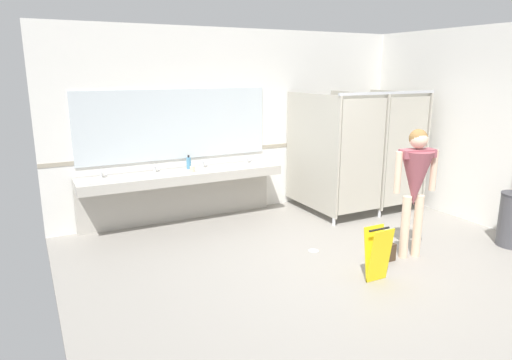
# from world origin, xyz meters

# --- Properties ---
(ground_plane) EXTENTS (6.33, 6.01, 0.10)m
(ground_plane) POSITION_xyz_m (0.00, 0.00, -0.05)
(ground_plane) COLOR gray
(wall_back) EXTENTS (6.33, 0.12, 2.98)m
(wall_back) POSITION_xyz_m (0.00, 2.77, 1.49)
(wall_back) COLOR silver
(wall_back) RESTS_ON ground_plane
(wall_side_right) EXTENTS (0.12, 6.01, 2.98)m
(wall_side_right) POSITION_xyz_m (2.93, 0.00, 1.49)
(wall_side_right) COLOR silver
(wall_side_right) RESTS_ON ground_plane
(wall_back_tile_band) EXTENTS (6.33, 0.01, 0.06)m
(wall_back_tile_band) POSITION_xyz_m (0.00, 2.70, 1.05)
(wall_back_tile_band) COLOR #9E937F
(wall_back_tile_band) RESTS_ON wall_back
(vanity_counter) EXTENTS (3.10, 0.57, 0.94)m
(vanity_counter) POSITION_xyz_m (-1.19, 2.49, 0.61)
(vanity_counter) COLOR #B2ADA3
(vanity_counter) RESTS_ON ground_plane
(mirror_panel) EXTENTS (3.00, 0.02, 1.07)m
(mirror_panel) POSITION_xyz_m (-1.19, 2.69, 1.52)
(mirror_panel) COLOR silver
(mirror_panel) RESTS_ON wall_back
(bathroom_stalls) EXTENTS (1.88, 1.47, 2.01)m
(bathroom_stalls) POSITION_xyz_m (1.72, 1.76, 1.05)
(bathroom_stalls) COLOR #B2AD9E
(bathroom_stalls) RESTS_ON ground_plane
(person_standing) EXTENTS (0.57, 0.48, 1.64)m
(person_standing) POSITION_xyz_m (0.96, -0.13, 1.04)
(person_standing) COLOR beige
(person_standing) RESTS_ON ground_plane
(handbag) EXTENTS (0.24, 0.10, 0.35)m
(handbag) POSITION_xyz_m (0.59, -0.10, 0.12)
(handbag) COLOR #3F2D1E
(handbag) RESTS_ON ground_plane
(soap_dispenser) EXTENTS (0.07, 0.07, 0.22)m
(soap_dispenser) POSITION_xyz_m (-1.04, 2.57, 0.92)
(soap_dispenser) COLOR teal
(soap_dispenser) RESTS_ON vanity_counter
(paper_cup) EXTENTS (0.07, 0.07, 0.08)m
(paper_cup) POSITION_xyz_m (-1.07, 2.35, 0.87)
(paper_cup) COLOR beige
(paper_cup) RESTS_ON vanity_counter
(wet_floor_sign) EXTENTS (0.28, 0.19, 0.63)m
(wet_floor_sign) POSITION_xyz_m (0.12, -0.46, 0.32)
(wet_floor_sign) COLOR yellow
(wet_floor_sign) RESTS_ON ground_plane
(floor_drain_cover) EXTENTS (0.14, 0.14, 0.01)m
(floor_drain_cover) POSITION_xyz_m (-0.03, 0.58, 0.00)
(floor_drain_cover) COLOR #B7BABF
(floor_drain_cover) RESTS_ON ground_plane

